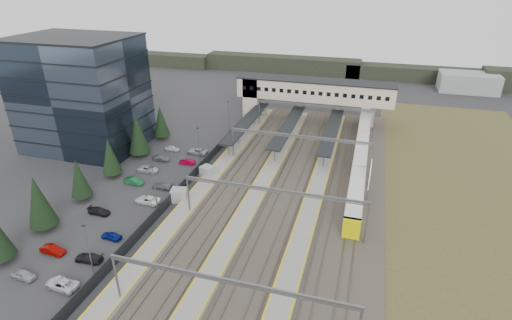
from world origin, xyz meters
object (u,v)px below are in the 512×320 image
(relay_cabin_near, at_px, (180,195))
(footbridge, at_px, (303,92))
(billboard, at_px, (370,175))
(train, at_px, (361,155))
(relay_cabin_far, at_px, (207,172))
(office_building, at_px, (81,94))

(relay_cabin_near, bearing_deg, footbridge, 74.23)
(billboard, bearing_deg, train, 99.36)
(relay_cabin_near, height_order, footbridge, footbridge)
(relay_cabin_near, distance_m, billboard, 33.74)
(train, bearing_deg, billboard, -80.64)
(relay_cabin_near, relative_size, train, 0.06)
(footbridge, relative_size, train, 0.73)
(relay_cabin_near, relative_size, billboard, 0.50)
(footbridge, height_order, billboard, footbridge)
(relay_cabin_far, distance_m, footbridge, 39.45)
(train, xyz_separation_m, billboard, (2.00, -12.13, 1.77))
(footbridge, bearing_deg, relay_cabin_near, -105.77)
(train, relative_size, billboard, 8.73)
(office_building, height_order, relay_cabin_near, office_building)
(relay_cabin_far, relative_size, train, 0.06)
(relay_cabin_far, bearing_deg, relay_cabin_near, -97.13)
(office_building, bearing_deg, billboard, -4.24)
(office_building, xyz_separation_m, billboard, (62.00, -4.60, -8.53))
(train, bearing_deg, relay_cabin_far, -152.81)
(office_building, bearing_deg, relay_cabin_near, -28.47)
(relay_cabin_near, distance_m, train, 38.06)
(train, distance_m, billboard, 12.42)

